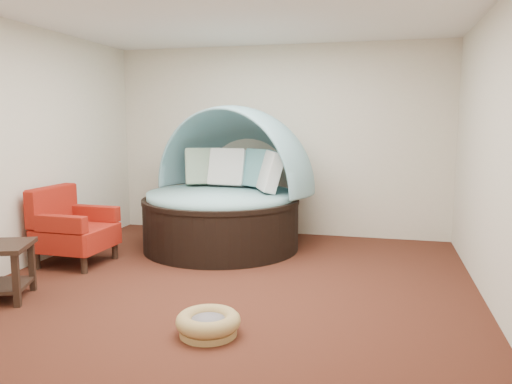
# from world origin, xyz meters

# --- Properties ---
(floor) EXTENTS (5.00, 5.00, 0.00)m
(floor) POSITION_xyz_m (0.00, 0.00, 0.00)
(floor) COLOR #4C2215
(floor) RESTS_ON ground
(wall_back) EXTENTS (5.00, 0.00, 5.00)m
(wall_back) POSITION_xyz_m (0.00, 2.50, 1.40)
(wall_back) COLOR beige
(wall_back) RESTS_ON floor
(wall_front) EXTENTS (5.00, 0.00, 5.00)m
(wall_front) POSITION_xyz_m (0.00, -2.50, 1.40)
(wall_front) COLOR beige
(wall_front) RESTS_ON floor
(wall_left) EXTENTS (0.00, 5.00, 5.00)m
(wall_left) POSITION_xyz_m (-2.50, 0.00, 1.40)
(wall_left) COLOR beige
(wall_left) RESTS_ON floor
(wall_right) EXTENTS (0.00, 5.00, 5.00)m
(wall_right) POSITION_xyz_m (2.50, 0.00, 1.40)
(wall_right) COLOR beige
(wall_right) RESTS_ON floor
(ceiling) EXTENTS (5.00, 5.00, 0.00)m
(ceiling) POSITION_xyz_m (0.00, 0.00, 2.80)
(ceiling) COLOR white
(ceiling) RESTS_ON wall_back
(canopy_daybed) EXTENTS (2.71, 2.67, 1.91)m
(canopy_daybed) POSITION_xyz_m (-0.51, 1.52, 0.88)
(canopy_daybed) COLOR black
(canopy_daybed) RESTS_ON floor
(pet_basket) EXTENTS (0.53, 0.53, 0.18)m
(pet_basket) POSITION_xyz_m (0.20, -1.26, 0.09)
(pet_basket) COLOR olive
(pet_basket) RESTS_ON floor
(red_armchair) EXTENTS (0.81, 0.82, 0.92)m
(red_armchair) POSITION_xyz_m (-2.06, 0.27, 0.43)
(red_armchair) COLOR black
(red_armchair) RESTS_ON floor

